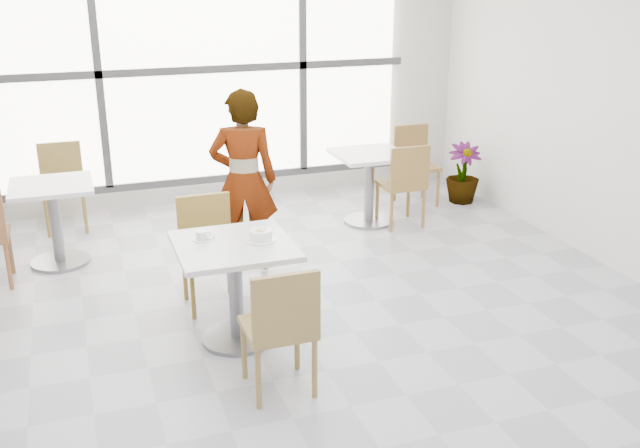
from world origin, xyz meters
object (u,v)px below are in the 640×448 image
object	(u,v)px
coffee_cup	(202,236)
bg_chair_right_far	(414,159)
person	(244,181)
oatmeal_bowl	(261,235)
bg_chair_right_near	(405,180)
bg_chair_left_far	(62,180)
chair_far	(208,243)
plant_right	(463,173)
bg_table_left	(54,212)
bg_table_right	(369,177)
chair_near	(281,323)
main_table	(235,273)

from	to	relation	value
coffee_cup	bg_chair_right_far	xyz separation A→B (m)	(2.83, 2.38, -0.28)
person	oatmeal_bowl	bearing A→B (deg)	96.35
person	coffee_cup	bearing A→B (deg)	78.65
bg_chair_right_near	bg_chair_left_far	bearing A→B (deg)	-19.30
bg_chair_left_far	oatmeal_bowl	bearing A→B (deg)	-66.37
chair_far	plant_right	size ratio (longest dim) A/B	1.29
bg_table_left	bg_chair_right_near	xyz separation A→B (m)	(3.36, -0.15, 0.01)
chair_far	plant_right	xyz separation A→B (m)	(3.22, 1.62, -0.16)
bg_chair_right_far	bg_chair_left_far	bearing A→B (deg)	173.54
bg_table_right	plant_right	size ratio (longest dim) A/B	1.11
oatmeal_bowl	bg_chair_left_far	world-z (taller)	bg_chair_left_far
oatmeal_bowl	coffee_cup	bearing A→B (deg)	157.97
oatmeal_bowl	plant_right	distance (m)	3.81
oatmeal_bowl	bg_chair_right_far	xyz separation A→B (m)	(2.45, 2.53, -0.29)
bg_table_left	bg_table_right	bearing A→B (deg)	1.79
oatmeal_bowl	bg_table_left	bearing A→B (deg)	125.11
oatmeal_bowl	bg_chair_left_far	size ratio (longest dim) A/B	0.24
plant_right	bg_chair_left_far	bearing A→B (deg)	171.79
coffee_cup	bg_chair_left_far	xyz separation A→B (m)	(-0.91, 2.80, -0.28)
bg_chair_left_far	person	bearing A→B (deg)	-47.24
chair_near	oatmeal_bowl	xyz separation A→B (m)	(0.08, 0.77, 0.29)
bg_chair_left_far	plant_right	xyz separation A→B (m)	(4.27, -0.62, -0.16)
main_table	bg_chair_right_far	bearing A→B (deg)	43.65
bg_table_right	plant_right	distance (m)	1.31
coffee_cup	chair_near	bearing A→B (deg)	-71.99
oatmeal_bowl	plant_right	bearing A→B (deg)	38.21
bg_table_right	oatmeal_bowl	bearing A→B (deg)	-129.60
bg_table_left	person	bearing A→B (deg)	-21.50
chair_far	coffee_cup	world-z (taller)	chair_far
main_table	oatmeal_bowl	bearing A→B (deg)	-6.26
oatmeal_bowl	coffee_cup	world-z (taller)	oatmeal_bowl
oatmeal_bowl	bg_chair_right_far	bearing A→B (deg)	46.01
bg_chair_left_far	bg_chair_right_near	xyz separation A→B (m)	(3.28, -1.15, 0.00)
coffee_cup	bg_chair_left_far	distance (m)	2.96
chair_far	coffee_cup	size ratio (longest dim) A/B	5.47
chair_near	plant_right	world-z (taller)	chair_near
oatmeal_bowl	chair_far	bearing A→B (deg)	108.94
bg_table_left	oatmeal_bowl	bearing A→B (deg)	-54.89
main_table	bg_chair_left_far	bearing A→B (deg)	110.63
chair_near	plant_right	xyz separation A→B (m)	(3.06, 3.11, -0.16)
main_table	bg_table_left	distance (m)	2.28
person	bg_table_left	world-z (taller)	person
oatmeal_bowl	bg_table_right	bearing A→B (deg)	50.40
chair_near	oatmeal_bowl	size ratio (longest dim) A/B	4.14
bg_table_right	chair_near	bearing A→B (deg)	-122.29
chair_near	oatmeal_bowl	world-z (taller)	chair_near
person	bg_table_left	xyz separation A→B (m)	(-1.58, 0.62, -0.31)
main_table	oatmeal_bowl	distance (m)	0.33
bg_table_right	bg_chair_right_far	bearing A→B (deg)	32.64
chair_near	bg_chair_left_far	size ratio (longest dim) A/B	1.00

